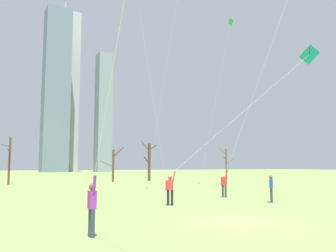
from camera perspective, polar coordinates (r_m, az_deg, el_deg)
The scene contains 14 objects.
ground_plane at distance 14.75m, azimuth 11.09°, elevation -14.49°, with size 400.00×400.00×0.00m, color #7A934C.
kite_flyer_midfield_center_red at distance 25.74m, azimuth 10.97°, elevation -2.24°, with size 3.25×6.00×16.47m.
kite_flyer_foreground_right_teal at distance 20.33m, azimuth 3.29°, elevation -6.84°, with size 6.50×5.31×8.59m.
kite_flyer_midfield_right_yellow at distance 10.07m, azimuth -10.12°, elevation -2.55°, with size 1.63×10.01×12.02m.
bystander_strolling_midfield at distance 22.96m, azimuth 15.72°, elevation -9.12°, with size 0.37×0.41×1.62m.
distant_kite_drifting_right_green at distance 45.15m, azimuth 9.28°, elevation 13.38°, with size 1.85×5.21×19.57m.
distant_kite_high_overhead_white at distance 33.16m, azimuth 1.33°, elevation 18.76°, with size 0.50×7.93×18.63m.
bare_tree_far_right_edge at distance 47.52m, azimuth -23.41°, elevation -4.74°, with size 1.11×2.35×5.85m.
bare_tree_leftmost at distance 54.75m, azimuth -2.96°, elevation -5.31°, with size 2.50×1.91×5.97m.
bare_tree_right_of_center at distance 62.89m, azimuth 9.01°, elevation -5.64°, with size 2.40×1.84×5.60m.
bare_tree_center at distance 51.77m, azimuth -8.47°, elevation -5.87°, with size 3.14×1.66×4.81m.
skyline_mid_tower_left at distance 145.74m, azimuth -10.00°, elevation 2.14°, with size 5.47×6.15×46.49m.
skyline_tall_tower at distance 162.93m, azimuth -16.02°, elevation 5.21°, with size 11.83×10.24×73.40m.
skyline_slender_spire at distance 147.44m, azimuth -16.98°, elevation 5.47°, with size 9.48×8.63×62.94m.
Camera 1 is at (-9.01, -11.49, 2.14)m, focal length 39.28 mm.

